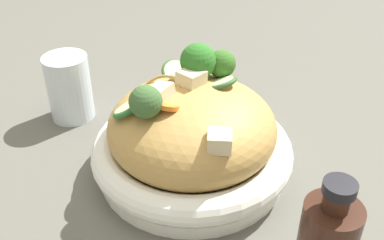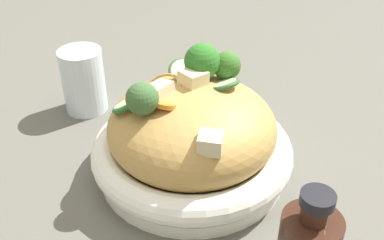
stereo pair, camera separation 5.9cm
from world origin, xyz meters
name	(u,v)px [view 1 (the left image)]	position (x,y,z in m)	size (l,w,h in m)	color
ground_plane	(192,170)	(0.00, 0.00, 0.00)	(3.00, 3.00, 0.00)	#57564E
serving_bowl	(192,154)	(0.00, 0.00, 0.03)	(0.27, 0.27, 0.06)	white
noodle_heap	(192,127)	(0.00, 0.00, 0.07)	(0.22, 0.22, 0.12)	#B18A48
broccoli_florets	(191,73)	(0.00, 0.02, 0.14)	(0.14, 0.14, 0.07)	#A0BB72
carrot_coins	(186,87)	(-0.01, 0.02, 0.12)	(0.08, 0.15, 0.04)	orange
zucchini_slices	(171,89)	(-0.03, 0.03, 0.12)	(0.18, 0.15, 0.04)	beige
chicken_chunks	(190,100)	(0.00, -0.02, 0.13)	(0.10, 0.14, 0.05)	beige
drinking_glass	(69,87)	(-0.19, 0.15, 0.05)	(0.07, 0.07, 0.11)	silver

